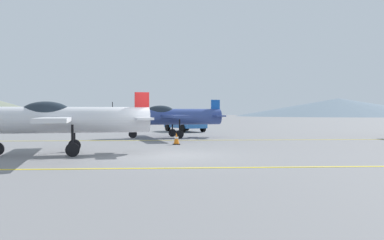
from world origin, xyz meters
name	(u,v)px	position (x,y,z in m)	size (l,w,h in m)	color
ground_plane	(167,156)	(0.00, 0.00, 0.00)	(400.00, 400.00, 0.00)	slate
apron_line_near	(167,168)	(0.00, -3.44, 0.01)	(80.00, 0.16, 0.01)	yellow
apron_line_far	(166,140)	(0.00, 8.41, 0.01)	(80.00, 0.16, 0.01)	yellow
airplane_near	(61,119)	(-3.99, 0.79, 1.35)	(6.99, 7.99, 2.39)	silver
airplane_mid	(169,116)	(0.19, 11.00, 1.35)	(7.00, 7.98, 2.39)	#33478C
car_sedan	(185,121)	(1.56, 19.22, 0.84)	(3.42, 4.66, 1.62)	#3372BF
traffic_cone_front	(176,139)	(0.51, 5.35, 0.29)	(0.36, 0.36, 0.59)	black
hill_centerleft	(338,107)	(64.76, 139.35, 3.33)	(77.41, 77.41, 6.66)	slate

